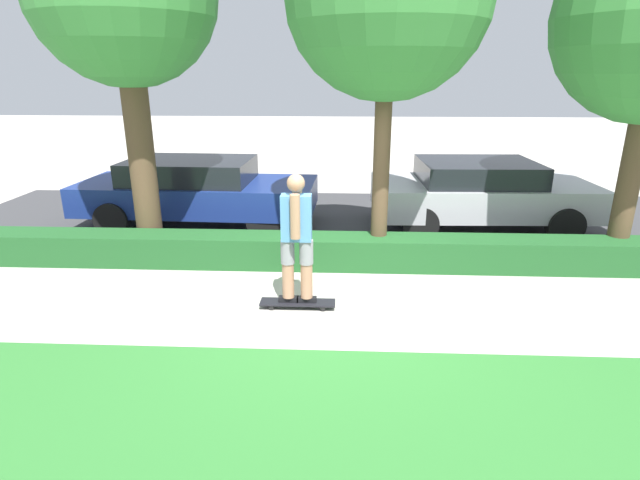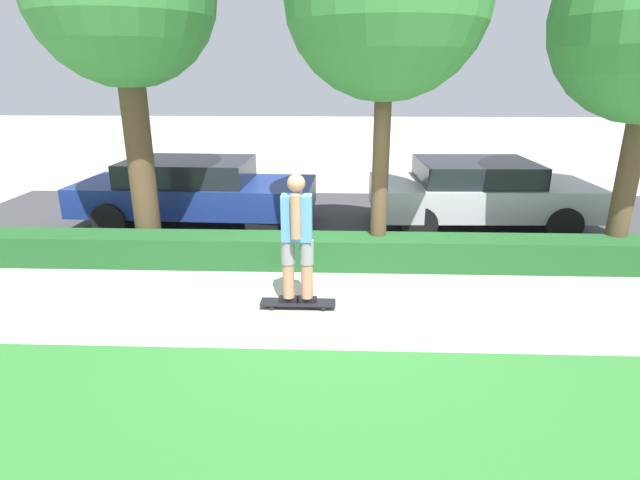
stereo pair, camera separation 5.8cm
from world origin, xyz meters
TOP-DOWN VIEW (x-y plane):
  - ground_plane at (0.00, 0.00)m, footprint 60.00×60.00m
  - street_asphalt at (0.00, 4.20)m, footprint 16.06×5.00m
  - hedge_row at (0.00, 1.60)m, footprint 16.06×0.60m
  - skateboard at (-0.46, 0.08)m, footprint 1.00×0.24m
  - skater_person at (-0.46, 0.08)m, footprint 0.50×0.44m
  - parked_car_front at (-2.83, 3.81)m, footprint 4.75×2.00m
  - parked_car_middle at (2.85, 3.87)m, footprint 4.29×2.12m

SIDE VIEW (x-z plane):
  - ground_plane at x=0.00m, z-range 0.00..0.00m
  - street_asphalt at x=0.00m, z-range 0.00..0.01m
  - skateboard at x=-0.46m, z-range 0.03..0.11m
  - hedge_row at x=0.00m, z-range 0.00..0.50m
  - parked_car_front at x=-2.83m, z-range 0.05..1.39m
  - parked_car_middle at x=2.85m, z-range 0.06..1.39m
  - skater_person at x=-0.46m, z-range 0.14..1.86m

